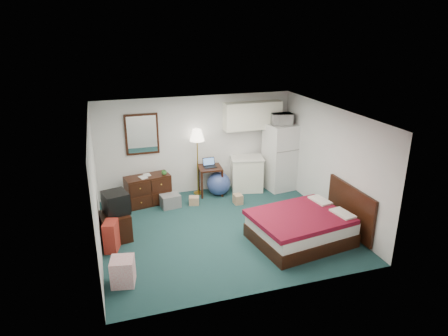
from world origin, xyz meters
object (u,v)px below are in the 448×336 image
object	(u,v)px
desk	(210,180)
bed	(301,228)
floor_lamp	(198,162)
fridge	(280,157)
dresser	(148,190)
suitcase	(111,236)
kitchen_counter	(247,174)
tv_stand	(115,226)

from	to	relation	value
desk	bed	world-z (taller)	desk
floor_lamp	fridge	size ratio (longest dim) A/B	0.98
dresser	bed	xyz separation A→B (m)	(2.68, -2.74, -0.07)
fridge	suitcase	distance (m)	4.86
bed	suitcase	size ratio (longest dim) A/B	3.02
floor_lamp	desk	distance (m)	0.58
dresser	bed	bearing A→B (deg)	-56.76
floor_lamp	bed	world-z (taller)	floor_lamp
kitchen_counter	suitcase	world-z (taller)	kitchen_counter
desk	tv_stand	xyz separation A→B (m)	(-2.47, -1.65, -0.09)
floor_lamp	desk	xyz separation A→B (m)	(0.29, -0.12, -0.49)
dresser	tv_stand	world-z (taller)	dresser
suitcase	desk	bearing A→B (deg)	55.71
dresser	suitcase	xyz separation A→B (m)	(-0.96, -1.95, -0.06)
desk	fridge	xyz separation A→B (m)	(1.87, -0.16, 0.51)
dresser	fridge	bearing A→B (deg)	-11.65
floor_lamp	bed	bearing A→B (deg)	-65.40
fridge	kitchen_counter	bearing A→B (deg)	163.00
kitchen_counter	fridge	distance (m)	0.99
floor_lamp	suitcase	world-z (taller)	floor_lamp
floor_lamp	tv_stand	world-z (taller)	floor_lamp
tv_stand	dresser	bearing A→B (deg)	50.55
desk	fridge	size ratio (longest dim) A/B	0.42
dresser	tv_stand	size ratio (longest dim) A/B	1.74
kitchen_counter	fridge	bearing A→B (deg)	3.12
floor_lamp	bed	xyz separation A→B (m)	(1.37, -2.99, -0.56)
tv_stand	suitcase	world-z (taller)	suitcase
dresser	suitcase	distance (m)	2.17
floor_lamp	desk	world-z (taller)	floor_lamp
bed	kitchen_counter	bearing A→B (deg)	83.34
floor_lamp	desk	size ratio (longest dim) A/B	2.33
tv_stand	suitcase	distance (m)	0.44
desk	kitchen_counter	bearing A→B (deg)	3.69
dresser	suitcase	world-z (taller)	dresser
kitchen_counter	suitcase	xyz separation A→B (m)	(-3.55, -2.06, -0.13)
suitcase	tv_stand	bearing A→B (deg)	94.46
desk	kitchen_counter	world-z (taller)	kitchen_counter
kitchen_counter	suitcase	size ratio (longest dim) A/B	1.43
floor_lamp	kitchen_counter	xyz separation A→B (m)	(1.28, -0.14, -0.42)
desk	fridge	world-z (taller)	fridge
dresser	fridge	distance (m)	3.51
floor_lamp	fridge	world-z (taller)	fridge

